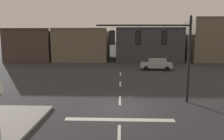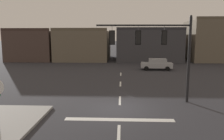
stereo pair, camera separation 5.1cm
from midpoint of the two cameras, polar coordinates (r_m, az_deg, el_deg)
The scene contains 6 objects.
ground_plane at distance 15.45m, azimuth 1.85°, elevation -9.71°, with size 400.00×400.00×0.00m, color #2B2B30.
stop_bar_paint at distance 13.56m, azimuth 1.78°, elevation -12.35°, with size 6.40×0.50×0.01m, color silver.
lane_centreline at distance 17.36m, azimuth 1.91°, elevation -7.63°, with size 0.16×26.40×0.01m.
signal_mast_near_side at distance 16.65m, azimuth 11.53°, elevation 6.33°, with size 6.76×0.52×6.30m.
car_lot_nearside at distance 33.20m, azimuth 11.05°, elevation 1.50°, with size 4.55×2.16×1.61m.
building_row at distance 46.57m, azimuth 4.02°, elevation 6.45°, with size 45.69×13.69×8.20m.
Camera 1 is at (0.07, -14.67, 4.84)m, focal length 36.41 mm.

